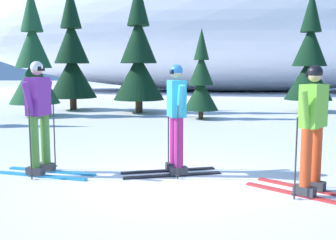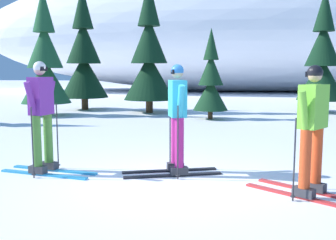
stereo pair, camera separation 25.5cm
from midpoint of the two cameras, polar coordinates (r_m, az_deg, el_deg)
name	(u,v)px [view 1 (the left image)]	position (r m, az deg, el deg)	size (l,w,h in m)	color
ground_plane	(169,183)	(6.06, -1.09, -9.19)	(120.00, 120.00, 0.00)	white
skier_cyan_jacket	(176,117)	(6.44, 0.03, 0.42)	(1.67, 0.87, 1.81)	black
skier_purple_jacket	(39,116)	(6.78, -19.24, 0.58)	(1.68, 0.77, 1.86)	#2893CC
skier_lime_jacket	(312,127)	(5.67, 18.99, -0.91)	(1.51, 1.30, 1.78)	red
pine_tree_left	(33,63)	(15.59, -19.42, 7.87)	(1.85, 1.85, 4.79)	#47301E
pine_tree_center_left	(72,58)	(17.61, -14.19, 8.71)	(2.07, 2.07, 5.36)	#47301E
pine_tree_center	(139,58)	(15.99, -4.76, 9.02)	(2.05, 2.05, 5.32)	#47301E
pine_tree_center_right	(201,81)	(13.91, 4.31, 5.61)	(1.23, 1.23, 3.18)	#47301E
pine_tree_right	(309,61)	(17.32, 19.46, 8.07)	(1.94, 1.94, 5.01)	#47301E
snow_ridge_background	(238,31)	(33.43, 9.93, 12.57)	(46.40, 15.28, 9.81)	white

